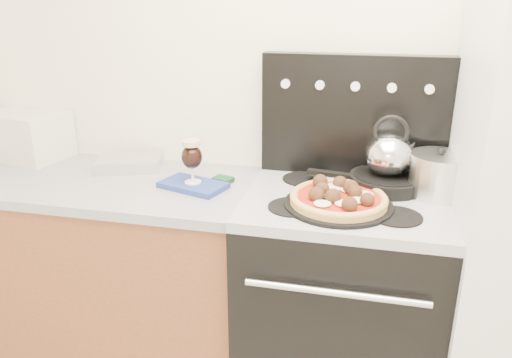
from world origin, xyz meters
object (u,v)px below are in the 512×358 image
(oven_mitt, at_px, (193,185))
(stock_pot, at_px, (438,177))
(pizza_pan, at_px, (338,205))
(toaster_oven, at_px, (27,135))
(stove_body, at_px, (339,304))
(tea_kettle, at_px, (389,151))
(base_cabinet, at_px, (99,272))
(beer_glass, at_px, (192,161))
(pizza, at_px, (339,197))
(skillet, at_px, (386,182))

(oven_mitt, height_order, stock_pot, stock_pot)
(pizza_pan, bearing_deg, toaster_oven, 168.22)
(stove_body, distance_m, stock_pot, 0.66)
(pizza_pan, height_order, tea_kettle, tea_kettle)
(base_cabinet, bearing_deg, beer_glass, -2.28)
(pizza, relative_size, stock_pot, 1.64)
(oven_mitt, relative_size, tea_kettle, 1.31)
(base_cabinet, relative_size, tea_kettle, 7.16)
(base_cabinet, xyz_separation_m, tea_kettle, (1.25, 0.10, 0.64))
(base_cabinet, distance_m, toaster_oven, 0.74)
(stove_body, relative_size, pizza, 2.52)
(base_cabinet, distance_m, pizza, 1.21)
(beer_glass, bearing_deg, stove_body, -0.51)
(beer_glass, relative_size, stock_pot, 0.86)
(base_cabinet, relative_size, toaster_oven, 4.08)
(toaster_oven, xyz_separation_m, skillet, (1.67, -0.08, -0.07))
(stove_body, xyz_separation_m, pizza_pan, (-0.02, -0.10, 0.49))
(oven_mitt, xyz_separation_m, pizza, (0.59, -0.10, 0.05))
(oven_mitt, xyz_separation_m, pizza_pan, (0.59, -0.10, 0.02))
(toaster_oven, xyz_separation_m, beer_glass, (0.91, -0.21, 0.00))
(tea_kettle, bearing_deg, stove_body, -138.17)
(stove_body, xyz_separation_m, toaster_oven, (-1.52, 0.21, 0.57))
(toaster_oven, height_order, pizza, toaster_oven)
(base_cabinet, height_order, stove_body, stove_body)
(toaster_oven, bearing_deg, tea_kettle, 7.56)
(skillet, distance_m, stock_pot, 0.20)
(toaster_oven, relative_size, pizza_pan, 0.90)
(stock_pot, bearing_deg, oven_mitt, -174.98)
(toaster_oven, bearing_deg, stock_pot, 6.59)
(oven_mitt, bearing_deg, beer_glass, 0.00)
(stove_body, bearing_deg, skillet, 41.09)
(base_cabinet, xyz_separation_m, pizza, (1.08, -0.12, 0.53))
(tea_kettle, bearing_deg, pizza, -126.02)
(oven_mitt, bearing_deg, tea_kettle, 9.24)
(oven_mitt, bearing_deg, stock_pot, 5.02)
(tea_kettle, bearing_deg, beer_glass, -170.02)
(pizza, xyz_separation_m, stock_pot, (0.36, 0.19, 0.04))
(base_cabinet, bearing_deg, stock_pot, 2.54)
(stove_body, height_order, toaster_oven, toaster_oven)
(base_cabinet, height_order, stock_pot, stock_pot)
(stove_body, relative_size, beer_glass, 4.82)
(toaster_oven, distance_m, beer_glass, 0.93)
(base_cabinet, xyz_separation_m, pizza_pan, (1.08, -0.12, 0.50))
(stove_body, xyz_separation_m, oven_mitt, (-0.62, 0.01, 0.47))
(beer_glass, bearing_deg, oven_mitt, 0.00)
(toaster_oven, height_order, beer_glass, toaster_oven)
(tea_kettle, bearing_deg, stock_pot, -11.78)
(toaster_oven, xyz_separation_m, tea_kettle, (1.67, -0.08, 0.06))
(tea_kettle, bearing_deg, skillet, 0.00)
(stove_body, xyz_separation_m, skillet, (0.15, 0.13, 0.51))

